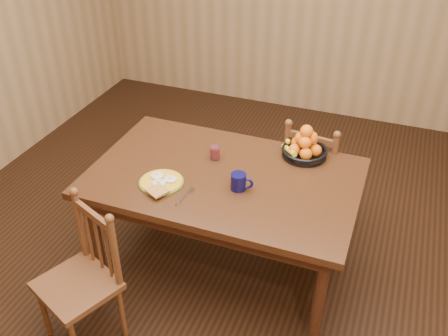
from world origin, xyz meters
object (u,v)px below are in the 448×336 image
(dining_table, at_px, (224,186))
(coffee_mug, at_px, (239,182))
(chair_near, at_px, (82,280))
(breakfast_plate, at_px, (161,182))
(chair_far, at_px, (313,176))
(fruit_bowl, at_px, (305,147))

(dining_table, height_order, coffee_mug, coffee_mug)
(dining_table, height_order, chair_near, chair_near)
(coffee_mug, bearing_deg, dining_table, 142.35)
(dining_table, relative_size, breakfast_plate, 5.24)
(breakfast_plate, xyz_separation_m, coffee_mug, (0.44, 0.11, 0.04))
(chair_far, bearing_deg, chair_near, 63.12)
(breakfast_plate, bearing_deg, fruit_bowl, 40.15)
(dining_table, bearing_deg, chair_near, -124.64)
(chair_near, height_order, coffee_mug, chair_near)
(dining_table, height_order, chair_far, chair_far)
(coffee_mug, distance_m, fruit_bowl, 0.55)
(breakfast_plate, relative_size, fruit_bowl, 1.05)
(breakfast_plate, relative_size, coffee_mug, 2.28)
(coffee_mug, bearing_deg, breakfast_plate, -165.47)
(coffee_mug, bearing_deg, chair_far, 68.32)
(chair_far, xyz_separation_m, coffee_mug, (-0.30, -0.75, 0.37))
(fruit_bowl, bearing_deg, coffee_mug, -118.82)
(dining_table, height_order, fruit_bowl, fruit_bowl)
(chair_near, bearing_deg, breakfast_plate, 91.22)
(chair_far, height_order, chair_near, chair_far)
(chair_far, height_order, breakfast_plate, chair_far)
(fruit_bowl, bearing_deg, chair_far, 83.09)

